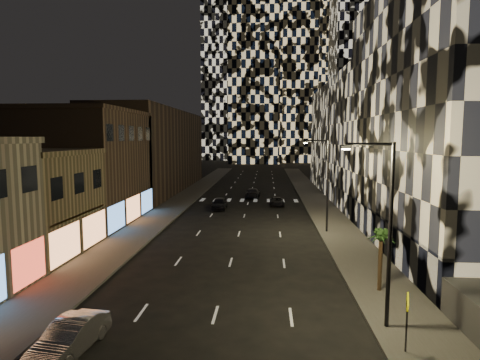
# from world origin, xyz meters

# --- Properties ---
(sidewalk_left) EXTENTS (4.00, 120.00, 0.15)m
(sidewalk_left) POSITION_xyz_m (-10.00, 50.00, 0.07)
(sidewalk_left) COLOR #47443F
(sidewalk_left) RESTS_ON ground
(sidewalk_right) EXTENTS (4.00, 120.00, 0.15)m
(sidewalk_right) POSITION_xyz_m (10.00, 50.00, 0.07)
(sidewalk_right) COLOR #47443F
(sidewalk_right) RESTS_ON ground
(curb_left) EXTENTS (0.20, 120.00, 0.15)m
(curb_left) POSITION_xyz_m (-7.90, 50.00, 0.07)
(curb_left) COLOR #4C4C47
(curb_left) RESTS_ON ground
(curb_right) EXTENTS (0.20, 120.00, 0.15)m
(curb_right) POSITION_xyz_m (7.90, 50.00, 0.07)
(curb_right) COLOR #4C4C47
(curb_right) RESTS_ON ground
(retail_tan) EXTENTS (10.00, 10.00, 8.00)m
(retail_tan) POSITION_xyz_m (-17.00, 21.00, 4.00)
(retail_tan) COLOR olive
(retail_tan) RESTS_ON ground
(retail_brown) EXTENTS (10.00, 15.00, 12.00)m
(retail_brown) POSITION_xyz_m (-17.00, 33.50, 6.00)
(retail_brown) COLOR #4E3A2C
(retail_brown) RESTS_ON ground
(retail_filler_left) EXTENTS (10.00, 40.00, 14.00)m
(retail_filler_left) POSITION_xyz_m (-17.00, 60.00, 7.00)
(retail_filler_left) COLOR #4E3A2C
(retail_filler_left) RESTS_ON ground
(midrise_base) EXTENTS (0.60, 25.00, 3.00)m
(midrise_base) POSITION_xyz_m (12.30, 24.50, 1.50)
(midrise_base) COLOR #383838
(midrise_base) RESTS_ON ground
(midrise_filler_right) EXTENTS (16.00, 40.00, 18.00)m
(midrise_filler_right) POSITION_xyz_m (20.00, 57.00, 9.00)
(midrise_filler_right) COLOR #232326
(midrise_filler_right) RESTS_ON ground
(tower_right_mid) EXTENTS (20.00, 20.00, 100.00)m
(tower_right_mid) POSITION_xyz_m (35.00, 135.00, 50.00)
(tower_right_mid) COLOR black
(tower_right_mid) RESTS_ON ground
(tower_left_back) EXTENTS (24.00, 24.00, 120.00)m
(tower_left_back) POSITION_xyz_m (-12.00, 165.00, 60.00)
(tower_left_back) COLOR black
(tower_left_back) RESTS_ON ground
(tower_center_low) EXTENTS (18.00, 18.00, 95.00)m
(tower_center_low) POSITION_xyz_m (-2.00, 140.00, 47.50)
(tower_center_low) COLOR black
(tower_center_low) RESTS_ON ground
(streetlight_near) EXTENTS (2.55, 0.25, 9.00)m
(streetlight_near) POSITION_xyz_m (8.35, 10.00, 5.35)
(streetlight_near) COLOR black
(streetlight_near) RESTS_ON sidewalk_right
(streetlight_far) EXTENTS (2.55, 0.25, 9.00)m
(streetlight_far) POSITION_xyz_m (8.35, 30.00, 5.35)
(streetlight_far) COLOR black
(streetlight_far) RESTS_ON sidewalk_right
(car_silver_parked) EXTENTS (2.04, 4.59, 1.46)m
(car_silver_parked) POSITION_xyz_m (-5.80, 6.76, 0.73)
(car_silver_parked) COLOR #9F9EA3
(car_silver_parked) RESTS_ON ground
(car_dark_midlane) EXTENTS (1.88, 4.54, 1.54)m
(car_dark_midlane) POSITION_xyz_m (-3.50, 42.20, 0.77)
(car_dark_midlane) COLOR black
(car_dark_midlane) RESTS_ON ground
(car_dark_oncoming) EXTENTS (2.27, 5.22, 1.49)m
(car_dark_oncoming) POSITION_xyz_m (0.50, 52.57, 0.75)
(car_dark_oncoming) COLOR black
(car_dark_oncoming) RESTS_ON ground
(car_dark_rightlane) EXTENTS (2.00, 4.10, 1.12)m
(car_dark_rightlane) POSITION_xyz_m (4.09, 45.42, 0.56)
(car_dark_rightlane) COLOR black
(car_dark_rightlane) RESTS_ON ground
(ped_sign) EXTENTS (0.28, 0.87, 2.66)m
(ped_sign) POSITION_xyz_m (8.72, 7.64, 1.96)
(ped_sign) COLOR black
(ped_sign) RESTS_ON sidewalk_right
(palm_tree) EXTENTS (1.93, 1.90, 3.79)m
(palm_tree) POSITION_xyz_m (9.53, 14.71, 3.27)
(palm_tree) COLOR #47331E
(palm_tree) RESTS_ON sidewalk_right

